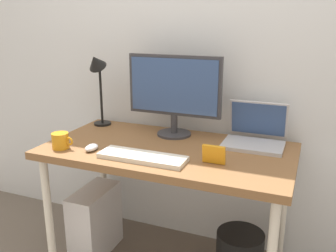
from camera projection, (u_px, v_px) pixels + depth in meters
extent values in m
cube|color=silver|center=(194.00, 40.00, 2.18)|extent=(4.40, 0.04, 2.60)
cube|color=brown|center=(168.00, 151.00, 1.98)|extent=(1.32, 0.69, 0.04)
cylinder|color=silver|center=(49.00, 217.00, 2.05)|extent=(0.04, 0.04, 0.72)
cylinder|color=silver|center=(104.00, 177.00, 2.56)|extent=(0.04, 0.04, 0.72)
cylinder|color=silver|center=(283.00, 210.00, 2.12)|extent=(0.04, 0.04, 0.72)
cylinder|color=#333338|center=(174.00, 134.00, 2.18)|extent=(0.20, 0.20, 0.01)
cylinder|color=#333338|center=(174.00, 124.00, 2.16)|extent=(0.04, 0.04, 0.11)
cube|color=#333338|center=(174.00, 85.00, 2.10)|extent=(0.56, 0.03, 0.35)
cube|color=#334C7F|center=(173.00, 86.00, 2.08)|extent=(0.52, 0.01, 0.31)
cube|color=#B2B2B7|center=(253.00, 145.00, 1.97)|extent=(0.32, 0.22, 0.02)
cube|color=#B2B2B7|center=(258.00, 119.00, 2.06)|extent=(0.32, 0.06, 0.21)
cube|color=#334C7F|center=(258.00, 119.00, 2.05)|extent=(0.30, 0.04, 0.18)
cylinder|color=black|center=(103.00, 123.00, 2.39)|extent=(0.11, 0.11, 0.01)
cylinder|color=black|center=(101.00, 95.00, 2.34)|extent=(0.02, 0.02, 0.37)
cone|color=black|center=(96.00, 62.00, 2.24)|extent=(0.11, 0.14, 0.13)
cube|color=silver|center=(142.00, 157.00, 1.80)|extent=(0.44, 0.14, 0.02)
ellipsoid|color=silver|center=(92.00, 148.00, 1.92)|extent=(0.06, 0.09, 0.03)
cylinder|color=orange|center=(60.00, 141.00, 1.95)|extent=(0.09, 0.09, 0.08)
torus|color=orange|center=(69.00, 141.00, 1.93)|extent=(0.05, 0.01, 0.05)
cube|color=orange|center=(214.00, 154.00, 1.74)|extent=(0.11, 0.03, 0.09)
cube|color=silver|center=(95.00, 221.00, 2.28)|extent=(0.18, 0.36, 0.42)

